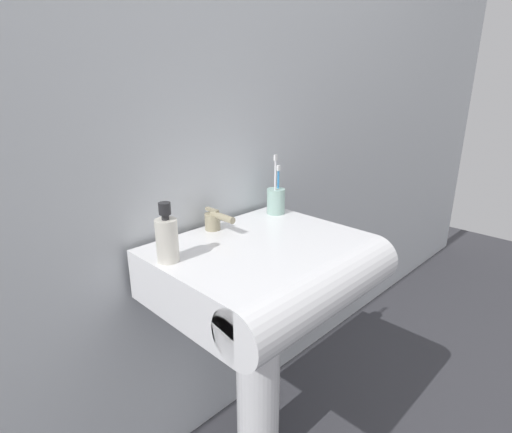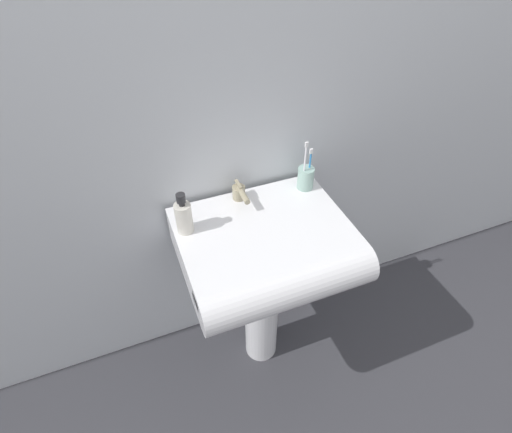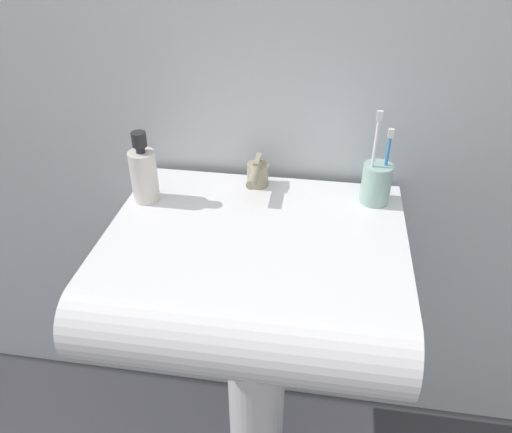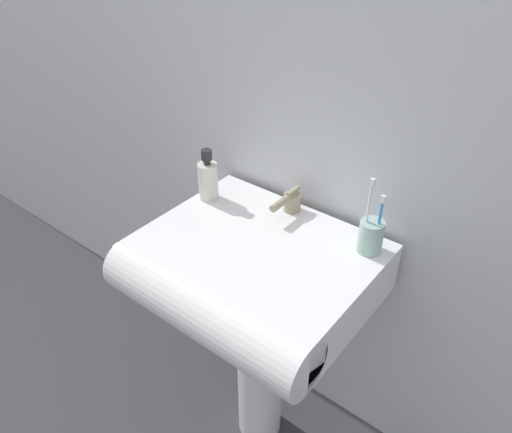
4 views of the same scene
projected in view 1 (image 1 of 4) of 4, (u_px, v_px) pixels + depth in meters
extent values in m
cube|color=silver|center=(198.00, 115.00, 1.27)|extent=(5.00, 0.05, 2.40)
cylinder|color=white|center=(258.00, 376.00, 1.37)|extent=(0.15, 0.15, 0.69)
cube|color=white|center=(258.00, 265.00, 1.23)|extent=(0.62, 0.46, 0.15)
cylinder|color=white|center=(318.00, 291.00, 1.08)|extent=(0.62, 0.15, 0.15)
cylinder|color=tan|center=(213.00, 221.00, 1.30)|extent=(0.05, 0.05, 0.05)
cylinder|color=tan|center=(222.00, 217.00, 1.26)|extent=(0.02, 0.10, 0.02)
cube|color=tan|center=(212.00, 210.00, 1.29)|extent=(0.01, 0.06, 0.01)
cylinder|color=#99BFB2|center=(276.00, 201.00, 1.46)|extent=(0.07, 0.07, 0.09)
cylinder|color=white|center=(275.00, 186.00, 1.42)|extent=(0.01, 0.01, 0.18)
cube|color=white|center=(276.00, 158.00, 1.39)|extent=(0.01, 0.01, 0.02)
cylinder|color=#338CD8|center=(278.00, 190.00, 1.46)|extent=(0.01, 0.01, 0.14)
cube|color=white|center=(279.00, 168.00, 1.43)|extent=(0.01, 0.01, 0.02)
cylinder|color=silver|center=(167.00, 241.00, 1.06)|extent=(0.06, 0.06, 0.12)
cylinder|color=#262628|center=(165.00, 217.00, 1.04)|extent=(0.02, 0.02, 0.01)
cylinder|color=#262628|center=(165.00, 208.00, 1.03)|extent=(0.03, 0.03, 0.03)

